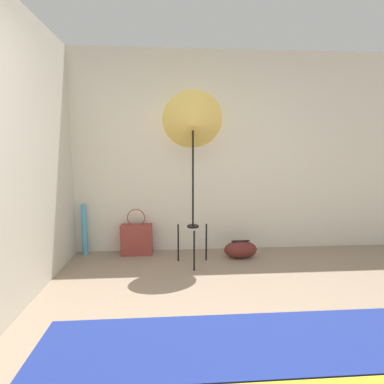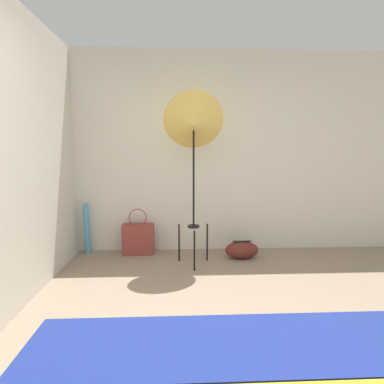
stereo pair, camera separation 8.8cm
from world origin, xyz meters
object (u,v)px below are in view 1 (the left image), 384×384
tote_bag (137,239)px  duffel_bag (240,250)px  photo_umbrella (193,125)px  paper_roll (84,230)px

tote_bag → duffel_bag: bearing=-9.7°
tote_bag → duffel_bag: (1.31, -0.22, -0.10)m
photo_umbrella → duffel_bag: photo_umbrella is taller
photo_umbrella → duffel_bag: size_ratio=4.80×
duffel_bag → paper_roll: 2.01m
tote_bag → duffel_bag: size_ratio=1.45×
duffel_bag → paper_roll: size_ratio=0.63×
duffel_bag → paper_roll: bearing=172.1°
photo_umbrella → tote_bag: (-0.70, 0.37, -1.42)m
photo_umbrella → duffel_bag: 1.64m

